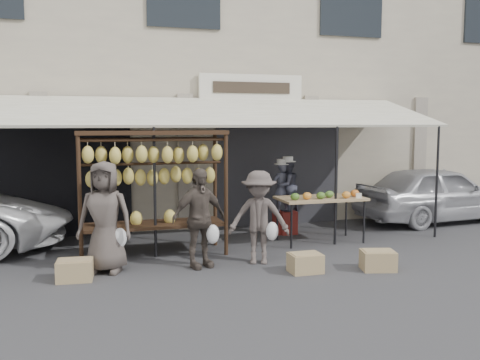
# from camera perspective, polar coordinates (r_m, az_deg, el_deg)

# --- Properties ---
(ground_plane) EXTENTS (90.00, 90.00, 0.00)m
(ground_plane) POSITION_cam_1_polar(r_m,az_deg,el_deg) (8.78, -1.34, -9.54)
(ground_plane) COLOR #2D2D30
(shophouse) EXTENTS (24.00, 6.15, 7.30)m
(shophouse) POSITION_cam_1_polar(r_m,az_deg,el_deg) (14.87, -8.18, 11.00)
(shophouse) COLOR #B8AD92
(shophouse) RESTS_ON ground_plane
(awning) EXTENTS (10.00, 2.35, 2.92)m
(awning) POSITION_cam_1_polar(r_m,az_deg,el_deg) (10.67, -4.61, 7.19)
(awning) COLOR silver
(awning) RESTS_ON ground_plane
(banana_rack) EXTENTS (2.60, 0.90, 2.24)m
(banana_rack) POSITION_cam_1_polar(r_m,az_deg,el_deg) (9.56, -9.30, 1.25)
(banana_rack) COLOR black
(banana_rack) RESTS_ON ground_plane
(produce_table) EXTENTS (1.70, 0.90, 1.04)m
(produce_table) POSITION_cam_1_polar(r_m,az_deg,el_deg) (10.69, 8.70, -2.01)
(produce_table) COLOR tan
(produce_table) RESTS_ON ground_plane
(vendor_left) EXTENTS (0.43, 0.32, 1.09)m
(vendor_left) POSITION_cam_1_polar(r_m,az_deg,el_deg) (11.40, 4.46, -0.88)
(vendor_left) COLOR #46495A
(vendor_left) RESTS_ON stool_left
(vendor_right) EXTENTS (0.64, 0.56, 1.09)m
(vendor_right) POSITION_cam_1_polar(r_m,az_deg,el_deg) (11.40, 5.10, -0.61)
(vendor_right) COLOR #353846
(vendor_right) RESTS_ON stool_right
(customer_left) EXTENTS (1.01, 0.83, 1.78)m
(customer_left) POSITION_cam_1_polar(r_m,az_deg,el_deg) (8.72, -14.21, -3.85)
(customer_left) COLOR #4C433E
(customer_left) RESTS_ON ground_plane
(customer_mid) EXTENTS (1.03, 0.66, 1.64)m
(customer_mid) POSITION_cam_1_polar(r_m,az_deg,el_deg) (8.78, -4.41, -4.08)
(customer_mid) COLOR #4B4139
(customer_mid) RESTS_ON ground_plane
(customer_right) EXTENTS (1.15, 0.89, 1.58)m
(customer_right) POSITION_cam_1_polar(r_m,az_deg,el_deg) (9.00, 2.03, -4.01)
(customer_right) COLOR #514743
(customer_right) RESTS_ON ground_plane
(stool_left) EXTENTS (0.36, 0.36, 0.44)m
(stool_left) POSITION_cam_1_polar(r_m,az_deg,el_deg) (11.52, 4.43, -4.65)
(stool_left) COLOR maroon
(stool_left) RESTS_ON ground_plane
(stool_right) EXTENTS (0.42, 0.42, 0.49)m
(stool_right) POSITION_cam_1_polar(r_m,az_deg,el_deg) (11.52, 5.07, -4.53)
(stool_right) COLOR maroon
(stool_right) RESTS_ON ground_plane
(crate_near_a) EXTENTS (0.51, 0.39, 0.30)m
(crate_near_a) POSITION_cam_1_polar(r_m,az_deg,el_deg) (8.66, 6.98, -8.78)
(crate_near_a) COLOR tan
(crate_near_a) RESTS_ON ground_plane
(crate_near_b) EXTENTS (0.61, 0.52, 0.32)m
(crate_near_b) POSITION_cam_1_polar(r_m,az_deg,el_deg) (9.01, 14.50, -8.30)
(crate_near_b) COLOR tan
(crate_near_b) RESTS_ON ground_plane
(crate_far) EXTENTS (0.56, 0.44, 0.31)m
(crate_far) POSITION_cam_1_polar(r_m,az_deg,el_deg) (8.55, -17.21, -9.17)
(crate_far) COLOR tan
(crate_far) RESTS_ON ground_plane
(sedan) EXTENTS (4.12, 1.94, 1.36)m
(sedan) POSITION_cam_1_polar(r_m,az_deg,el_deg) (13.63, 20.27, -1.37)
(sedan) COLOR #A8A8AD
(sedan) RESTS_ON ground_plane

